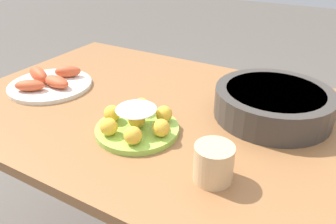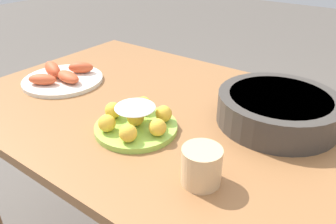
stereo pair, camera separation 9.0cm
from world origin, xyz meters
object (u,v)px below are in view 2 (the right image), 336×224
cake_plate (136,121)px  cup_near (201,166)px  dining_table (197,146)px  seafood_platter (62,77)px  serving_bowl (278,108)px

cake_plate → cup_near: 0.26m
cake_plate → dining_table: bearing=55.4°
dining_table → seafood_platter: size_ratio=5.36×
serving_bowl → cup_near: bearing=-96.6°
serving_bowl → cup_near: same height
dining_table → serving_bowl: serving_bowl is taller
serving_bowl → seafood_platter: size_ratio=1.18×
serving_bowl → seafood_platter: serving_bowl is taller
serving_bowl → seafood_platter: 0.75m
seafood_platter → cup_near: bearing=-13.5°
dining_table → serving_bowl: size_ratio=4.53×
cake_plate → serving_bowl: 0.40m
dining_table → cup_near: bearing=-57.0°
seafood_platter → cup_near: (0.68, -0.16, 0.02)m
cup_near → cake_plate: bearing=163.4°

